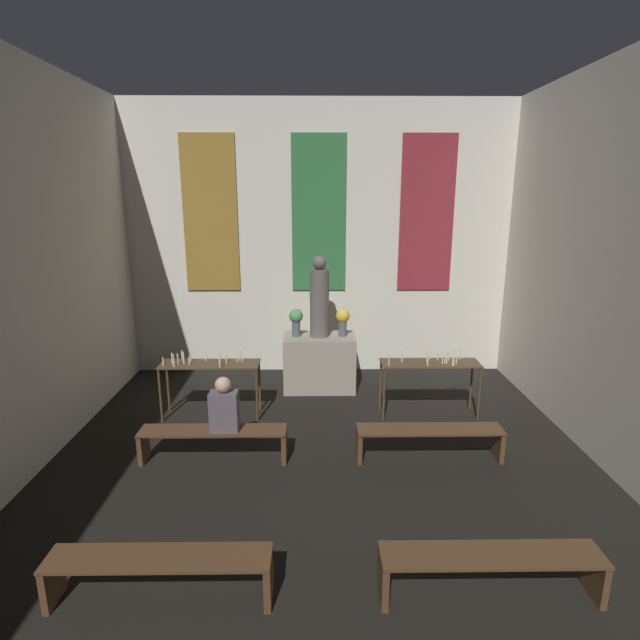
{
  "coord_description": "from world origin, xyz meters",
  "views": [
    {
      "loc": [
        -0.1,
        2.3,
        3.39
      ],
      "look_at": [
        0.0,
        9.93,
        1.47
      ],
      "focal_mm": 28.0,
      "sensor_mm": 36.0,
      "label": 1
    }
  ],
  "objects_px": {
    "flower_vase_right": "(343,319)",
    "person_seated": "(224,407)",
    "candle_rack_left": "(210,370)",
    "pew_third_right": "(491,566)",
    "candle_rack_right": "(430,369)",
    "pew_back_left": "(213,438)",
    "flower_vase_left": "(296,320)",
    "pew_third_left": "(160,569)",
    "statue": "(319,300)",
    "altar": "(319,362)",
    "pew_back_right": "(429,437)"
  },
  "relations": [
    {
      "from": "pew_third_right",
      "to": "pew_back_right",
      "type": "distance_m",
      "value": 2.34
    },
    {
      "from": "pew_back_left",
      "to": "flower_vase_left",
      "type": "bearing_deg",
      "value": 68.22
    },
    {
      "from": "candle_rack_right",
      "to": "pew_third_left",
      "type": "height_order",
      "value": "candle_rack_right"
    },
    {
      "from": "flower_vase_right",
      "to": "pew_third_left",
      "type": "xyz_separation_m",
      "value": [
        -1.81,
        -4.84,
        -0.95
      ]
    },
    {
      "from": "flower_vase_right",
      "to": "candle_rack_left",
      "type": "bearing_deg",
      "value": -151.48
    },
    {
      "from": "flower_vase_left",
      "to": "flower_vase_right",
      "type": "bearing_deg",
      "value": 0.0
    },
    {
      "from": "pew_third_right",
      "to": "flower_vase_left",
      "type": "bearing_deg",
      "value": 110.55
    },
    {
      "from": "flower_vase_right",
      "to": "pew_third_left",
      "type": "distance_m",
      "value": 5.26
    },
    {
      "from": "flower_vase_right",
      "to": "candle_rack_left",
      "type": "xyz_separation_m",
      "value": [
        -2.11,
        -1.15,
        -0.51
      ]
    },
    {
      "from": "flower_vase_right",
      "to": "pew_third_left",
      "type": "relative_size",
      "value": 0.26
    },
    {
      "from": "pew_third_left",
      "to": "flower_vase_left",
      "type": "bearing_deg",
      "value": 78.32
    },
    {
      "from": "candle_rack_right",
      "to": "flower_vase_right",
      "type": "bearing_deg",
      "value": 138.56
    },
    {
      "from": "candle_rack_left",
      "to": "pew_back_right",
      "type": "height_order",
      "value": "candle_rack_left"
    },
    {
      "from": "statue",
      "to": "candle_rack_left",
      "type": "relative_size",
      "value": 0.93
    },
    {
      "from": "candle_rack_left",
      "to": "person_seated",
      "type": "distance_m",
      "value": 1.43
    },
    {
      "from": "pew_back_left",
      "to": "statue",
      "type": "bearing_deg",
      "value": 60.67
    },
    {
      "from": "pew_back_left",
      "to": "person_seated",
      "type": "relative_size",
      "value": 2.64
    },
    {
      "from": "person_seated",
      "to": "candle_rack_left",
      "type": "bearing_deg",
      "value": 108.62
    },
    {
      "from": "flower_vase_right",
      "to": "altar",
      "type": "bearing_deg",
      "value": 180.0
    },
    {
      "from": "candle_rack_right",
      "to": "pew_back_left",
      "type": "bearing_deg",
      "value": -156.45
    },
    {
      "from": "altar",
      "to": "pew_back_left",
      "type": "xyz_separation_m",
      "value": [
        -1.41,
        -2.51,
        -0.17
      ]
    },
    {
      "from": "candle_rack_left",
      "to": "pew_back_left",
      "type": "relative_size",
      "value": 0.8
    },
    {
      "from": "statue",
      "to": "pew_back_right",
      "type": "xyz_separation_m",
      "value": [
        1.41,
        -2.51,
        -1.3
      ]
    },
    {
      "from": "candle_rack_right",
      "to": "pew_back_left",
      "type": "relative_size",
      "value": 0.8
    },
    {
      "from": "altar",
      "to": "candle_rack_left",
      "type": "bearing_deg",
      "value": -146.06
    },
    {
      "from": "statue",
      "to": "altar",
      "type": "bearing_deg",
      "value": 0.0
    },
    {
      "from": "pew_third_right",
      "to": "pew_back_left",
      "type": "distance_m",
      "value": 3.66
    },
    {
      "from": "candle_rack_left",
      "to": "pew_back_left",
      "type": "distance_m",
      "value": 1.46
    },
    {
      "from": "candle_rack_right",
      "to": "pew_third_left",
      "type": "distance_m",
      "value": 4.85
    },
    {
      "from": "flower_vase_left",
      "to": "candle_rack_left",
      "type": "relative_size",
      "value": 0.32
    },
    {
      "from": "statue",
      "to": "candle_rack_right",
      "type": "bearing_deg",
      "value": -33.91
    },
    {
      "from": "flower_vase_left",
      "to": "person_seated",
      "type": "xyz_separation_m",
      "value": [
        -0.84,
        -2.51,
        -0.52
      ]
    },
    {
      "from": "altar",
      "to": "flower_vase_right",
      "type": "bearing_deg",
      "value": 0.0
    },
    {
      "from": "candle_rack_right",
      "to": "pew_back_right",
      "type": "height_order",
      "value": "candle_rack_right"
    },
    {
      "from": "altar",
      "to": "candle_rack_left",
      "type": "distance_m",
      "value": 2.08
    },
    {
      "from": "flower_vase_right",
      "to": "candle_rack_left",
      "type": "distance_m",
      "value": 2.46
    },
    {
      "from": "candle_rack_right",
      "to": "pew_back_right",
      "type": "xyz_separation_m",
      "value": [
        -0.3,
        -1.36,
        -0.45
      ]
    },
    {
      "from": "pew_back_right",
      "to": "person_seated",
      "type": "distance_m",
      "value": 2.69
    },
    {
      "from": "flower_vase_right",
      "to": "pew_third_left",
      "type": "height_order",
      "value": "flower_vase_right"
    },
    {
      "from": "pew_third_right",
      "to": "pew_back_left",
      "type": "height_order",
      "value": "same"
    },
    {
      "from": "flower_vase_right",
      "to": "person_seated",
      "type": "xyz_separation_m",
      "value": [
        -1.66,
        -2.51,
        -0.52
      ]
    },
    {
      "from": "altar",
      "to": "pew_third_right",
      "type": "xyz_separation_m",
      "value": [
        1.41,
        -4.84,
        -0.17
      ]
    },
    {
      "from": "statue",
      "to": "candle_rack_left",
      "type": "height_order",
      "value": "statue"
    },
    {
      "from": "candle_rack_left",
      "to": "pew_third_right",
      "type": "relative_size",
      "value": 0.8
    },
    {
      "from": "flower_vase_left",
      "to": "pew_back_right",
      "type": "height_order",
      "value": "flower_vase_left"
    },
    {
      "from": "pew_third_left",
      "to": "pew_back_left",
      "type": "distance_m",
      "value": 2.34
    },
    {
      "from": "statue",
      "to": "candle_rack_right",
      "type": "height_order",
      "value": "statue"
    },
    {
      "from": "flower_vase_left",
      "to": "pew_third_right",
      "type": "relative_size",
      "value": 0.26
    },
    {
      "from": "pew_third_right",
      "to": "candle_rack_right",
      "type": "bearing_deg",
      "value": 85.37
    },
    {
      "from": "candle_rack_left",
      "to": "altar",
      "type": "bearing_deg",
      "value": 33.94
    }
  ]
}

